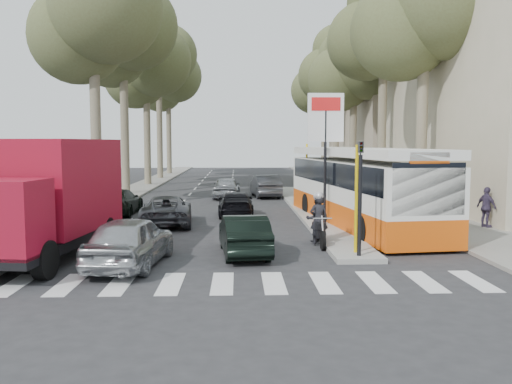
# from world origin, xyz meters

# --- Properties ---
(ground) EXTENTS (120.00, 120.00, 0.00)m
(ground) POSITION_xyz_m (0.00, 0.00, 0.00)
(ground) COLOR #28282B
(ground) RESTS_ON ground
(sidewalk_right) EXTENTS (3.20, 70.00, 0.12)m
(sidewalk_right) POSITION_xyz_m (8.60, 25.00, 0.06)
(sidewalk_right) COLOR gray
(sidewalk_right) RESTS_ON ground
(median_left) EXTENTS (2.40, 64.00, 0.12)m
(median_left) POSITION_xyz_m (-8.00, 28.00, 0.06)
(median_left) COLOR gray
(median_left) RESTS_ON ground
(traffic_island) EXTENTS (1.50, 26.00, 0.16)m
(traffic_island) POSITION_xyz_m (3.25, 11.00, 0.08)
(traffic_island) COLOR gray
(traffic_island) RESTS_ON ground
(building_far) EXTENTS (11.00, 20.00, 16.00)m
(building_far) POSITION_xyz_m (15.50, 34.00, 8.00)
(building_far) COLOR #B7A88E
(building_far) RESTS_ON ground
(billboard) EXTENTS (1.50, 12.10, 5.60)m
(billboard) POSITION_xyz_m (3.25, 5.00, 3.70)
(billboard) COLOR yellow
(billboard) RESTS_ON ground
(traffic_light_island) EXTENTS (0.16, 0.41, 3.60)m
(traffic_light_island) POSITION_xyz_m (3.25, -1.50, 2.49)
(traffic_light_island) COLOR black
(traffic_light_island) RESTS_ON ground
(tree_l_a) EXTENTS (7.40, 7.20, 14.10)m
(tree_l_a) POSITION_xyz_m (-7.87, 12.11, 10.38)
(tree_l_a) COLOR #6B604C
(tree_l_a) RESTS_ON ground
(tree_l_b) EXTENTS (7.40, 7.20, 14.88)m
(tree_l_b) POSITION_xyz_m (-7.97, 20.11, 11.07)
(tree_l_b) COLOR #6B604C
(tree_l_b) RESTS_ON ground
(tree_l_c) EXTENTS (7.40, 7.20, 13.71)m
(tree_l_c) POSITION_xyz_m (-7.77, 28.11, 10.04)
(tree_l_c) COLOR #6B604C
(tree_l_c) RESTS_ON ground
(tree_l_d) EXTENTS (7.40, 7.20, 15.66)m
(tree_l_d) POSITION_xyz_m (-7.87, 36.11, 11.76)
(tree_l_d) COLOR #6B604C
(tree_l_d) RESTS_ON ground
(tree_l_e) EXTENTS (7.40, 7.20, 14.49)m
(tree_l_e) POSITION_xyz_m (-7.97, 44.11, 10.73)
(tree_l_e) COLOR #6B604C
(tree_l_e) RESTS_ON ground
(tree_r_a) EXTENTS (7.40, 7.20, 14.10)m
(tree_r_a) POSITION_xyz_m (9.13, 10.11, 10.38)
(tree_r_a) COLOR #6B604C
(tree_r_a) RESTS_ON ground
(tree_r_b) EXTENTS (7.40, 7.20, 15.27)m
(tree_r_b) POSITION_xyz_m (9.23, 18.11, 11.42)
(tree_r_b) COLOR #6B604C
(tree_r_b) RESTS_ON ground
(tree_r_c) EXTENTS (7.40, 7.20, 13.32)m
(tree_r_c) POSITION_xyz_m (9.03, 26.11, 9.69)
(tree_r_c) COLOR #6B604C
(tree_r_c) RESTS_ON ground
(tree_r_d) EXTENTS (7.40, 7.20, 14.88)m
(tree_r_d) POSITION_xyz_m (9.13, 34.11, 11.07)
(tree_r_d) COLOR #6B604C
(tree_r_d) RESTS_ON ground
(tree_r_e) EXTENTS (7.40, 7.20, 14.10)m
(tree_r_e) POSITION_xyz_m (9.23, 42.11, 10.38)
(tree_r_e) COLOR #6B604C
(tree_r_e) RESTS_ON ground
(silver_hatchback) EXTENTS (2.25, 4.54, 1.49)m
(silver_hatchback) POSITION_xyz_m (-3.50, -2.00, 0.74)
(silver_hatchback) COLOR #A9ADB2
(silver_hatchback) RESTS_ON ground
(dark_hatchback) EXTENTS (1.74, 4.02, 1.29)m
(dark_hatchback) POSITION_xyz_m (-0.21, -0.47, 0.64)
(dark_hatchback) COLOR black
(dark_hatchback) RESTS_ON ground
(queue_car_a) EXTENTS (2.53, 4.77, 1.28)m
(queue_car_a) POSITION_xyz_m (-3.50, 6.00, 0.64)
(queue_car_a) COLOR #4B4D53
(queue_car_a) RESTS_ON ground
(queue_car_b) EXTENTS (1.70, 4.11, 1.19)m
(queue_car_b) POSITION_xyz_m (-0.50, 8.69, 0.59)
(queue_car_b) COLOR black
(queue_car_b) RESTS_ON ground
(queue_car_c) EXTENTS (1.81, 4.16, 1.40)m
(queue_car_c) POSITION_xyz_m (-1.11, 17.15, 0.70)
(queue_car_c) COLOR #999CA0
(queue_car_c) RESTS_ON ground
(queue_car_d) EXTENTS (2.02, 4.56, 1.46)m
(queue_car_d) POSITION_xyz_m (1.42, 17.98, 0.73)
(queue_car_d) COLOR #45464C
(queue_car_d) RESTS_ON ground
(queue_car_e) EXTENTS (1.87, 4.49, 1.30)m
(queue_car_e) POSITION_xyz_m (-6.30, 9.28, 0.65)
(queue_car_e) COLOR black
(queue_car_e) RESTS_ON ground
(red_truck) EXTENTS (3.38, 7.13, 3.67)m
(red_truck) POSITION_xyz_m (-6.27, -0.79, 1.94)
(red_truck) COLOR black
(red_truck) RESTS_ON ground
(city_bus) EXTENTS (4.32, 13.00, 3.36)m
(city_bus) POSITION_xyz_m (4.80, 5.50, 1.77)
(city_bus) COLOR #E2520C
(city_bus) RESTS_ON ground
(motorcycle) EXTENTS (0.79, 2.21, 1.88)m
(motorcycle) POSITION_xyz_m (2.40, 1.13, 0.85)
(motorcycle) COLOR black
(motorcycle) RESTS_ON ground
(pedestrian_near) EXTENTS (0.79, 1.07, 1.65)m
(pedestrian_near) POSITION_xyz_m (9.72, 4.04, 0.95)
(pedestrian_near) COLOR #433854
(pedestrian_near) RESTS_ON sidewalk_right
(pedestrian_far) EXTENTS (1.07, 0.56, 1.59)m
(pedestrian_far) POSITION_xyz_m (7.87, 7.71, 0.91)
(pedestrian_far) COLOR brown
(pedestrian_far) RESTS_ON sidewalk_right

